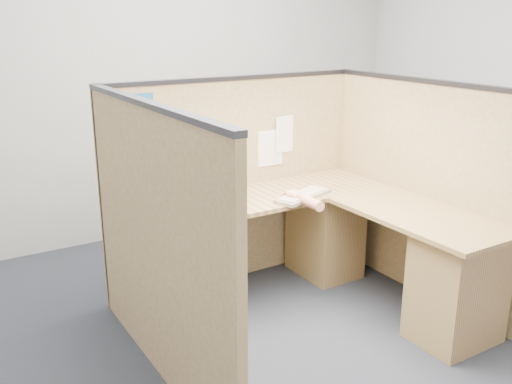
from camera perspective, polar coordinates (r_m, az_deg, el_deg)
floor at (r=3.77m, az=5.91°, el=-13.66°), size 5.00×5.00×0.00m
wall_back at (r=5.23m, az=-9.00°, el=11.10°), size 5.00×0.00×5.00m
cubicle_partitions at (r=3.77m, az=2.33°, el=-0.77°), size 2.06×1.83×1.53m
l_desk at (r=3.90m, az=5.69°, el=-6.13°), size 1.95×1.75×0.73m
laptop at (r=3.85m, az=-9.41°, el=-0.31°), size 0.33×0.31×0.23m
keyboard at (r=3.95m, az=4.72°, el=-0.36°), size 0.50×0.30×0.03m
mouse at (r=3.89m, az=3.64°, el=-0.49°), size 0.10×0.07×0.04m
hand_forearm at (r=3.79m, az=4.88°, el=-0.76°), size 0.10×0.36×0.08m
blue_poster at (r=3.79m, az=-11.41°, el=7.86°), size 0.18×0.02×0.24m
american_flag at (r=3.93m, az=-6.77°, el=6.06°), size 0.19×0.01×0.32m
file_holder at (r=3.94m, az=-6.44°, el=5.06°), size 0.23×0.05×0.29m
paper_left at (r=4.37m, az=3.10°, el=5.83°), size 0.22×0.03×0.28m
paper_right at (r=4.31m, az=1.45°, el=4.42°), size 0.21×0.01×0.27m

